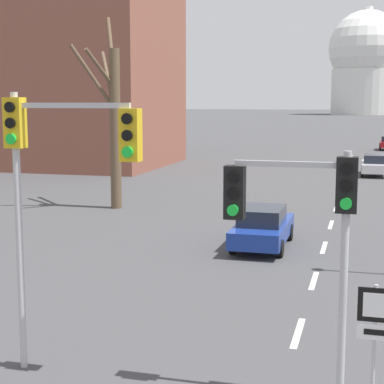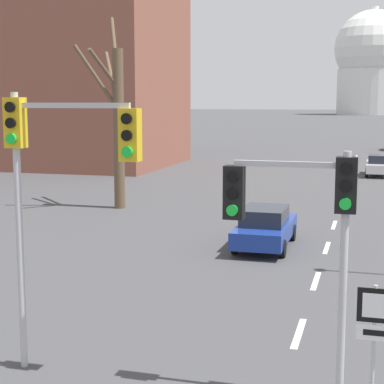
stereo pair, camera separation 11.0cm
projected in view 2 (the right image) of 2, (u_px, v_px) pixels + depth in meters
The scene contains 19 objects.
lane_stripe_1 at pixel (299, 333), 14.74m from camera, with size 0.16×2.00×0.01m, color silver.
lane_stripe_2 at pixel (316, 281), 19.02m from camera, with size 0.16×2.00×0.01m, color silver.
lane_stripe_3 at pixel (327, 248), 23.31m from camera, with size 0.16×2.00×0.01m, color silver.
lane_stripe_4 at pixel (334, 225), 27.60m from camera, with size 0.16×2.00×0.01m, color silver.
lane_stripe_5 at pixel (340, 208), 31.89m from camera, with size 0.16×2.00×0.01m, color silver.
lane_stripe_6 at pixel (344, 196), 36.17m from camera, with size 0.16×2.00×0.01m, color silver.
lane_stripe_7 at pixel (347, 185), 40.46m from camera, with size 0.16×2.00×0.01m, color silver.
lane_stripe_8 at pixel (350, 177), 44.75m from camera, with size 0.16×2.00×0.01m, color silver.
lane_stripe_9 at pixel (352, 171), 49.04m from camera, with size 0.16×2.00×0.01m, color silver.
lane_stripe_10 at pixel (354, 165), 53.32m from camera, with size 0.16×2.00×0.01m, color silver.
lane_stripe_11 at pixel (355, 160), 57.61m from camera, with size 0.16×2.00×0.01m, color silver.
lane_stripe_12 at pixel (357, 156), 61.90m from camera, with size 0.16×2.00×0.01m, color silver.
traffic_signal_centre_tall at pixel (304, 212), 11.15m from camera, with size 2.30×0.34×4.46m.
traffic_signal_near_left at pixel (54, 161), 12.11m from camera, with size 2.70×0.34×5.46m.
route_sign_post at pixel (374, 326), 10.94m from camera, with size 0.60×0.08×2.20m.
sedan_near_left at pixel (379, 165), 45.72m from camera, with size 1.76×4.56×1.51m.
sedan_near_right at pixel (265, 227), 23.28m from camera, with size 1.85×4.51×1.50m.
bare_tree_left_near at pixel (117, 119), 31.47m from camera, with size 2.24×3.97×9.53m.
capitol_dome at pixel (372, 63), 247.58m from camera, with size 29.09×29.09×41.09m.
Camera 2 is at (1.48, -5.26, 5.30)m, focal length 60.00 mm.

